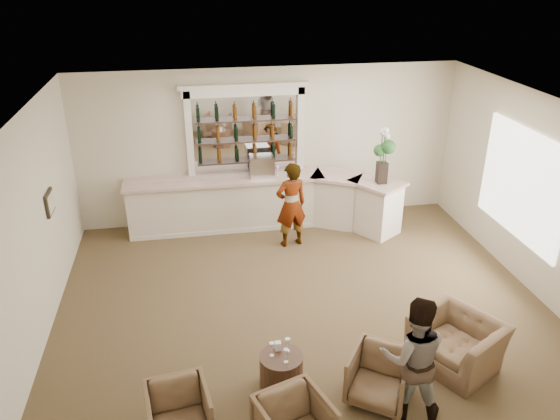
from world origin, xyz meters
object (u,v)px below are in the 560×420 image
object	(u,v)px
cocktail_table	(281,371)
armchair_right	(380,377)
guest	(413,358)
espresso_machine	(262,166)
sommelier	(291,205)
armchair_left	(179,413)
flower_vase	(383,152)
armchair_far	(456,343)
bar_counter	(266,202)

from	to	relation	value
cocktail_table	armchair_right	xyz separation A→B (m)	(1.22, -0.44, 0.10)
guest	espresso_machine	distance (m)	5.72
sommelier	guest	distance (m)	4.67
armchair_left	flower_vase	bearing A→B (deg)	40.63
cocktail_table	flower_vase	distance (m)	5.17
espresso_machine	guest	bearing A→B (deg)	-76.51
sommelier	armchair_far	distance (m)	4.25
cocktail_table	flower_vase	bearing A→B (deg)	55.97
armchair_right	flower_vase	distance (m)	5.00
armchair_left	bar_counter	bearing A→B (deg)	62.77
sommelier	espresso_machine	xyz separation A→B (m)	(-0.43, 0.97, 0.49)
cocktail_table	flower_vase	size ratio (longest dim) A/B	0.51
armchair_far	bar_counter	bearing A→B (deg)	172.56
guest	cocktail_table	bearing A→B (deg)	-9.96
espresso_machine	cocktail_table	bearing A→B (deg)	-92.44
cocktail_table	guest	distance (m)	1.76
cocktail_table	armchair_left	size ratio (longest dim) A/B	0.78
armchair_left	sommelier	bearing A→B (deg)	55.53
cocktail_table	armchair_right	distance (m)	1.30
sommelier	armchair_left	distance (m)	5.09
sommelier	flower_vase	distance (m)	2.10
bar_counter	sommelier	distance (m)	0.99
armchair_left	armchair_far	world-z (taller)	armchair_far
bar_counter	cocktail_table	world-z (taller)	bar_counter
sommelier	espresso_machine	distance (m)	1.17
guest	espresso_machine	xyz separation A→B (m)	(-1.05, 5.60, 0.52)
armchair_right	espresso_machine	size ratio (longest dim) A/B	1.58
cocktail_table	sommelier	size ratio (longest dim) A/B	0.33
flower_vase	espresso_machine	bearing A→B (deg)	160.99
armchair_left	espresso_machine	xyz separation A→B (m)	(1.81, 5.50, 1.02)
armchair_right	sommelier	bearing A→B (deg)	128.69
armchair_left	armchair_right	distance (m)	2.57
armchair_left	armchair_far	bearing A→B (deg)	1.09
bar_counter	armchair_right	world-z (taller)	bar_counter
guest	flower_vase	xyz separation A→B (m)	(1.26, 4.80, 0.95)
guest	armchair_far	bearing A→B (deg)	-128.74
bar_counter	armchair_right	size ratio (longest dim) A/B	7.38
armchair_right	flower_vase	world-z (taller)	flower_vase
espresso_machine	flower_vase	bearing A→B (deg)	-16.12
bar_counter	armchair_far	bearing A→B (deg)	-67.37
bar_counter	flower_vase	bearing A→B (deg)	-17.06
flower_vase	armchair_left	bearing A→B (deg)	-131.15
espresso_machine	armchair_right	bearing A→B (deg)	-79.00
armchair_far	flower_vase	distance (m)	4.33
guest	espresso_machine	world-z (taller)	guest
sommelier	flower_vase	bearing A→B (deg)	172.76
armchair_far	flower_vase	size ratio (longest dim) A/B	0.98
cocktail_table	sommelier	distance (m)	4.07
armchair_far	flower_vase	bearing A→B (deg)	146.20
bar_counter	espresso_machine	xyz separation A→B (m)	(-0.06, 0.10, 0.78)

